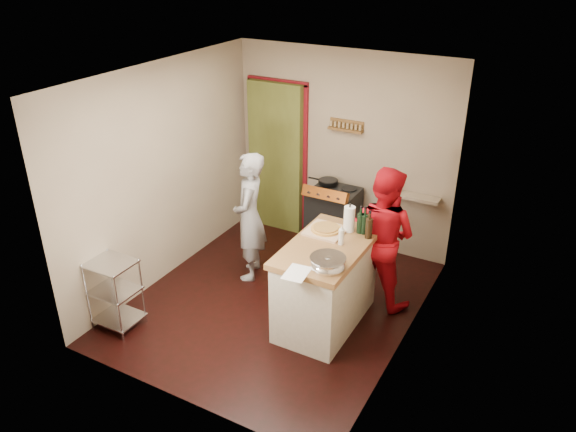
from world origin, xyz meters
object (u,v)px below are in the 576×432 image
object	(u,v)px
wire_shelving	(114,291)
island	(326,283)
stove	(333,219)
person_red	(382,237)
person_stripe	(250,217)

from	to	relation	value
wire_shelving	island	xyz separation A→B (m)	(1.93, 1.13, 0.06)
stove	island	size ratio (longest dim) A/B	0.71
stove	person_red	xyz separation A→B (m)	(0.95, -0.80, 0.37)
person_stripe	island	bearing A→B (deg)	48.37
stove	person_red	size ratio (longest dim) A/B	0.61
wire_shelving	stove	bearing A→B (deg)	63.15
stove	wire_shelving	size ratio (longest dim) A/B	1.26
stove	wire_shelving	xyz separation A→B (m)	(-1.33, -2.62, -0.01)
stove	person_stripe	size ratio (longest dim) A/B	0.63
stove	wire_shelving	distance (m)	2.94
wire_shelving	island	distance (m)	2.24
island	stove	bearing A→B (deg)	111.93
stove	wire_shelving	world-z (taller)	stove
island	person_stripe	distance (m)	1.33
person_stripe	person_red	bearing A→B (deg)	77.52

